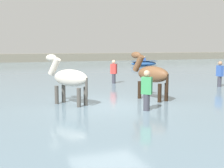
{
  "coord_description": "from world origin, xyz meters",
  "views": [
    {
      "loc": [
        -3.6,
        -9.75,
        2.36
      ],
      "look_at": [
        0.81,
        1.82,
        0.85
      ],
      "focal_mm": 49.49,
      "sensor_mm": 36.0,
      "label": 1
    }
  ],
  "objects_px": {
    "horse_trailing_bay": "(151,75)",
    "boat_mid_channel": "(144,63)",
    "person_onlooker_right": "(114,74)",
    "person_spectator_far": "(220,77)",
    "horse_lead_pinto": "(69,79)",
    "person_wading_close": "(147,94)"
  },
  "relations": [
    {
      "from": "horse_trailing_bay",
      "to": "person_onlooker_right",
      "type": "distance_m",
      "value": 5.38
    },
    {
      "from": "person_wading_close",
      "to": "person_spectator_far",
      "type": "height_order",
      "value": "same"
    },
    {
      "from": "horse_lead_pinto",
      "to": "person_spectator_far",
      "type": "height_order",
      "value": "horse_lead_pinto"
    },
    {
      "from": "person_spectator_far",
      "to": "horse_trailing_bay",
      "type": "bearing_deg",
      "value": -157.19
    },
    {
      "from": "person_onlooker_right",
      "to": "person_spectator_far",
      "type": "xyz_separation_m",
      "value": [
        4.43,
        -3.25,
        0.0
      ]
    },
    {
      "from": "horse_trailing_bay",
      "to": "person_spectator_far",
      "type": "bearing_deg",
      "value": 22.81
    },
    {
      "from": "horse_lead_pinto",
      "to": "boat_mid_channel",
      "type": "relative_size",
      "value": 0.75
    },
    {
      "from": "person_wading_close",
      "to": "horse_lead_pinto",
      "type": "bearing_deg",
      "value": 136.84
    },
    {
      "from": "boat_mid_channel",
      "to": "person_onlooker_right",
      "type": "distance_m",
      "value": 15.44
    },
    {
      "from": "horse_trailing_bay",
      "to": "boat_mid_channel",
      "type": "bearing_deg",
      "value": 64.0
    },
    {
      "from": "person_wading_close",
      "to": "horse_trailing_bay",
      "type": "bearing_deg",
      "value": 58.17
    },
    {
      "from": "boat_mid_channel",
      "to": "horse_lead_pinto",
      "type": "bearing_deg",
      "value": -123.58
    },
    {
      "from": "person_onlooker_right",
      "to": "horse_lead_pinto",
      "type": "bearing_deg",
      "value": -125.28
    },
    {
      "from": "person_wading_close",
      "to": "person_spectator_far",
      "type": "bearing_deg",
      "value": 32.54
    },
    {
      "from": "person_onlooker_right",
      "to": "person_spectator_far",
      "type": "height_order",
      "value": "same"
    },
    {
      "from": "boat_mid_channel",
      "to": "person_wading_close",
      "type": "relative_size",
      "value": 1.71
    },
    {
      "from": "person_wading_close",
      "to": "person_spectator_far",
      "type": "xyz_separation_m",
      "value": [
        6.09,
        3.89,
        0.0
      ]
    },
    {
      "from": "horse_trailing_bay",
      "to": "person_spectator_far",
      "type": "relative_size",
      "value": 1.32
    },
    {
      "from": "boat_mid_channel",
      "to": "person_spectator_far",
      "type": "xyz_separation_m",
      "value": [
        -3.95,
        -16.21,
        0.24
      ]
    },
    {
      "from": "horse_lead_pinto",
      "to": "horse_trailing_bay",
      "type": "relative_size",
      "value": 0.97
    },
    {
      "from": "boat_mid_channel",
      "to": "person_spectator_far",
      "type": "relative_size",
      "value": 1.71
    },
    {
      "from": "person_wading_close",
      "to": "boat_mid_channel",
      "type": "bearing_deg",
      "value": 63.45
    }
  ]
}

